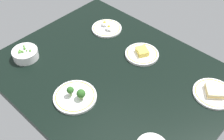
# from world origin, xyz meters

# --- Properties ---
(dining_table) EXTENTS (1.28, 1.02, 0.04)m
(dining_table) POSITION_xyz_m (0.00, 0.00, 0.02)
(dining_table) COLOR black
(dining_table) RESTS_ON ground
(bowl_peas) EXTENTS (0.15, 0.15, 0.07)m
(bowl_peas) POSITION_xyz_m (0.46, 0.26, 0.07)
(bowl_peas) COLOR white
(bowl_peas) RESTS_ON dining_table
(plate_sandwich) EXTENTS (0.22, 0.22, 0.04)m
(plate_sandwich) POSITION_xyz_m (-0.50, -0.25, 0.05)
(plate_sandwich) COLOR white
(plate_sandwich) RESTS_ON dining_table
(plate_broccoli) EXTENTS (0.23, 0.23, 0.07)m
(plate_broccoli) POSITION_xyz_m (0.01, 0.27, 0.06)
(plate_broccoli) COLOR white
(plate_broccoli) RESTS_ON dining_table
(plate_eggs) EXTENTS (0.20, 0.20, 0.05)m
(plate_eggs) POSITION_xyz_m (0.31, -0.28, 0.05)
(plate_eggs) COLOR white
(plate_eggs) RESTS_ON dining_table
(plate_cheese) EXTENTS (0.20, 0.20, 0.05)m
(plate_cheese) POSITION_xyz_m (-0.03, -0.23, 0.05)
(plate_cheese) COLOR white
(plate_cheese) RESTS_ON dining_table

